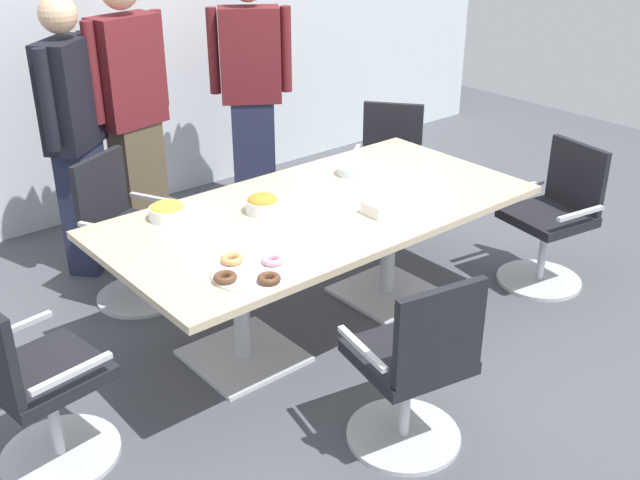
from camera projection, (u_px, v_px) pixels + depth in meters
name	position (u px, v px, depth m)	size (l,w,h in m)	color
ground_plane	(320.00, 324.00, 4.51)	(10.00, 10.00, 0.01)	#4C4F56
back_wall	(109.00, 26.00, 5.55)	(8.00, 0.10, 2.80)	silver
conference_table	(320.00, 228.00, 4.23)	(2.40, 1.20, 0.75)	#CCB793
office_chair_0	(414.00, 372.00, 3.38)	(0.64, 0.64, 0.91)	silver
office_chair_1	(553.00, 223.00, 4.82)	(0.62, 0.62, 0.91)	silver
office_chair_2	(388.00, 176.00, 5.57)	(0.76, 0.76, 0.91)	silver
office_chair_3	(127.00, 238.00, 4.62)	(0.72, 0.72, 0.91)	silver
office_chair_4	(36.00, 389.00, 3.27)	(0.60, 0.60, 0.91)	silver
person_standing_0	(75.00, 134.00, 4.77)	(0.52, 0.45, 1.78)	#232842
person_standing_1	(132.00, 110.00, 5.03)	(0.61, 0.30, 1.88)	brown
person_standing_2	(251.00, 90.00, 5.66)	(0.55, 0.43, 1.82)	#232842
snack_bowl_chips_yellow	(168.00, 211.00, 4.02)	(0.20, 0.20, 0.10)	white
snack_bowl_chips_orange	(263.00, 203.00, 4.10)	(0.19, 0.19, 0.10)	white
donut_platter	(250.00, 271.00, 3.48)	(0.37, 0.37, 0.04)	white
plate_stack	(352.00, 170.00, 4.63)	(0.18, 0.18, 0.05)	white
napkin_pile	(379.00, 208.00, 4.08)	(0.14, 0.14, 0.07)	white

